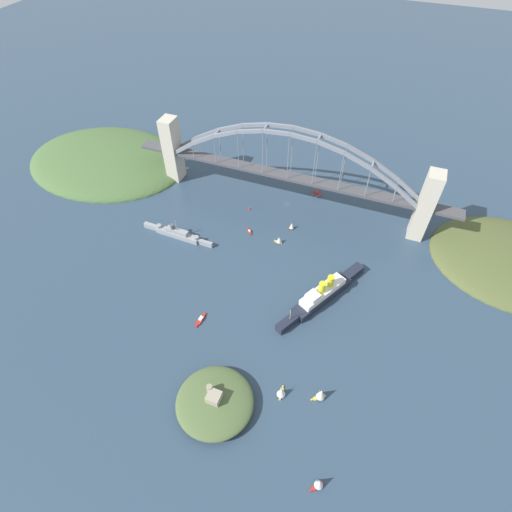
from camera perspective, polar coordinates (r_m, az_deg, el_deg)
ground_plane at (r=371.05m, az=4.41°, el=7.53°), size 1400.00×1400.00×0.00m
harbor_arch_bridge at (r=350.80m, az=4.73°, el=11.73°), size 289.11×15.95×75.43m
headland_east_shore at (r=451.17m, az=-20.15°, el=12.64°), size 168.02×129.88×25.19m
ocean_liner at (r=293.72m, az=9.55°, el=-5.42°), size 47.20×80.78×19.78m
naval_cruiser at (r=341.87m, az=-11.28°, el=3.18°), size 65.72×7.62×17.90m
fort_island_mid_harbor at (r=251.49m, az=-5.94°, el=-20.11°), size 46.64×46.37×14.76m
seaplane_taxiing_near_bridge at (r=382.59m, az=8.79°, el=8.85°), size 10.34×9.56×4.88m
small_boat_0 at (r=254.47m, az=9.31°, el=-18.95°), size 8.91×7.92×11.51m
small_boat_1 at (r=341.12m, az=-0.97°, el=3.58°), size 7.20×7.51×2.10m
small_boat_2 at (r=330.10m, az=3.32°, el=2.32°), size 7.47×4.76×7.36m
small_boat_3 at (r=343.43m, az=5.15°, el=4.34°), size 6.30×5.75×7.50m
small_boat_4 at (r=285.28m, az=-7.97°, el=-9.03°), size 3.82×12.86×2.01m
small_boat_5 at (r=253.80m, az=3.65°, el=-18.90°), size 5.79×9.69×8.85m
small_boat_6 at (r=239.63m, az=9.05°, el=-29.58°), size 7.21×7.73×9.36m
channel_marker_buoy at (r=362.82m, az=-0.98°, el=6.83°), size 2.20×2.20×2.75m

